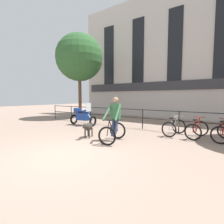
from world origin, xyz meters
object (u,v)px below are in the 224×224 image
Objects in this scene: parked_motorcycle at (83,116)px; parked_bicycle_mid_left at (197,130)px; cyclist_with_bike at (114,121)px; dog at (88,127)px; parked_bicycle_near_lamp at (174,127)px; parked_bicycle_mid_right at (223,132)px.

parked_motorcycle is 6.23m from parked_bicycle_mid_left.
parked_motorcycle is at bearing 137.43° from cyclist_with_bike.
dog is 0.80× the size of parked_bicycle_near_lamp.
cyclist_with_bike is 1.44× the size of parked_bicycle_near_lamp.
cyclist_with_bike is 1.80× the size of dog.
parked_bicycle_mid_left is at bearing 7.63° from parked_bicycle_mid_right.
parked_bicycle_near_lamp is 1.00× the size of parked_bicycle_mid_right.
parked_bicycle_near_lamp is at bearing 7.63° from parked_bicycle_mid_right.
cyclist_with_bike is 1.03× the size of parked_motorcycle.
dog is (-1.22, -0.16, -0.32)m from cyclist_with_bike.
parked_bicycle_near_lamp is 0.93m from parked_bicycle_mid_left.
parked_bicycle_mid_left is (2.51, 2.39, -0.41)m from cyclist_with_bike.
parked_bicycle_mid_right is (3.44, 2.39, -0.41)m from cyclist_with_bike.
parked_motorcycle is 7.15m from parked_bicycle_mid_right.
parked_bicycle_near_lamp is 1.85m from parked_bicycle_mid_right.
parked_motorcycle is 1.39× the size of parked_bicycle_mid_right.
parked_bicycle_mid_left reaches higher than dog.
dog is 3.31m from parked_motorcycle.
parked_motorcycle is at bearing 10.92° from parked_bicycle_near_lamp.
parked_bicycle_near_lamp is 1.01× the size of parked_bicycle_mid_left.
parked_motorcycle is 1.39× the size of parked_bicycle_near_lamp.
dog is at bearing -135.75° from parked_motorcycle.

